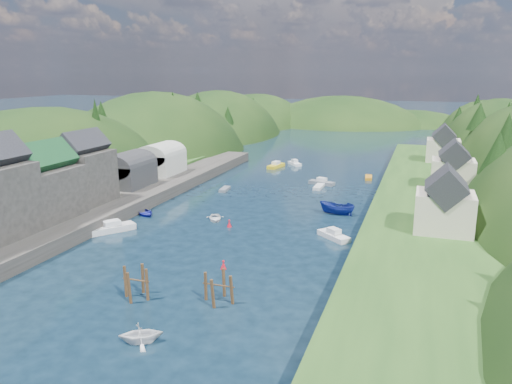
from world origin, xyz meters
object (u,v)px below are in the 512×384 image
(piling_cluster_near, at_px, (136,286))
(channel_buoy_near, at_px, (223,265))
(piling_cluster_far, at_px, (219,290))
(channel_buoy_far, at_px, (229,224))

(piling_cluster_near, xyz_separation_m, channel_buoy_near, (5.37, 9.72, -0.86))
(piling_cluster_near, relative_size, piling_cluster_far, 1.08)
(channel_buoy_far, bearing_deg, piling_cluster_far, -70.67)
(piling_cluster_near, xyz_separation_m, piling_cluster_far, (8.12, 1.86, -0.14))
(piling_cluster_near, relative_size, channel_buoy_far, 3.47)
(piling_cluster_near, bearing_deg, piling_cluster_far, 12.87)
(piling_cluster_far, height_order, channel_buoy_far, piling_cluster_far)
(piling_cluster_far, bearing_deg, channel_buoy_near, 109.27)
(channel_buoy_far, bearing_deg, piling_cluster_near, -90.21)
(piling_cluster_near, distance_m, channel_buoy_near, 11.14)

